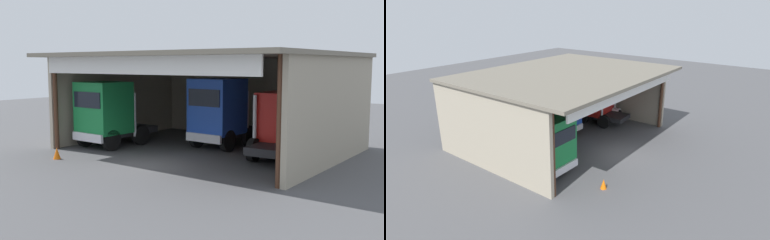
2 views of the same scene
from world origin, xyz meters
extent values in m
plane|color=#4C4C4F|center=(0.00, 0.00, 0.00)|extent=(80.00, 80.00, 0.00)
cube|color=#9E937F|center=(0.00, 10.15, 2.44)|extent=(13.58, 0.24, 4.89)
cube|color=#9E937F|center=(-6.79, 5.08, 2.44)|extent=(0.24, 10.15, 4.89)
cube|color=#9E937F|center=(6.79, 5.08, 2.44)|extent=(0.24, 10.15, 4.89)
cube|color=#6E6759|center=(0.00, 4.52, 4.99)|extent=(14.18, 11.26, 0.20)
cylinder|color=#4C2D1E|center=(-6.54, 0.15, 2.44)|extent=(0.24, 0.24, 4.89)
cylinder|color=#4C2D1E|center=(6.54, 0.15, 2.44)|extent=(0.24, 0.24, 4.89)
cube|color=white|center=(0.00, -0.44, 4.54)|extent=(12.22, 0.12, 0.90)
cube|color=#197F3D|center=(-4.82, 1.98, 2.19)|extent=(2.38, 2.26, 2.77)
cube|color=black|center=(-4.82, 0.84, 2.68)|extent=(2.02, 0.07, 0.83)
cube|color=silver|center=(-4.82, 0.81, 0.70)|extent=(2.26, 0.17, 0.44)
cube|color=#232326|center=(-4.81, 3.77, 0.73)|extent=(1.79, 3.26, 0.36)
cylinder|color=silver|center=(-3.74, 3.25, 1.77)|extent=(0.18, 0.18, 2.42)
cylinder|color=silver|center=(-5.88, 3.26, 1.77)|extent=(0.18, 0.18, 2.42)
cylinder|color=silver|center=(-5.88, 3.48, 0.85)|extent=(0.56, 1.20, 0.56)
cylinder|color=black|center=(-3.78, 1.53, 0.55)|extent=(0.30, 1.11, 1.11)
cylinder|color=black|center=(-5.86, 1.54, 0.55)|extent=(0.30, 1.11, 1.11)
cylinder|color=black|center=(-3.77, 3.77, 0.55)|extent=(0.30, 1.11, 1.11)
cylinder|color=black|center=(-5.85, 3.78, 0.55)|extent=(0.30, 1.11, 1.11)
cube|color=#1E47B7|center=(0.27, 5.46, 2.30)|extent=(2.36, 2.46, 2.95)
cube|color=black|center=(0.25, 4.24, 2.81)|extent=(1.97, 0.10, 0.88)
cube|color=silver|center=(0.25, 4.21, 0.72)|extent=(2.20, 0.20, 0.44)
cube|color=#232326|center=(0.30, 7.09, 0.75)|extent=(1.80, 2.98, 0.36)
cylinder|color=silver|center=(1.34, 6.80, 1.83)|extent=(0.18, 0.18, 2.52)
cylinder|color=silver|center=(-0.74, 6.84, 1.83)|extent=(0.18, 0.18, 2.52)
cylinder|color=silver|center=(-0.74, 6.81, 0.87)|extent=(0.58, 1.21, 0.56)
cylinder|color=black|center=(1.27, 4.96, 0.57)|extent=(0.32, 1.15, 1.15)
cylinder|color=black|center=(-0.75, 5.00, 0.57)|extent=(0.32, 1.15, 1.15)
cylinder|color=black|center=(1.31, 7.07, 0.57)|extent=(0.32, 1.15, 1.15)
cylinder|color=black|center=(-0.70, 7.11, 0.57)|extent=(0.32, 1.15, 1.15)
cube|color=red|center=(4.52, 5.27, 2.00)|extent=(2.72, 2.70, 2.40)
cube|color=black|center=(4.42, 6.54, 2.42)|extent=(2.15, 0.23, 0.72)
cube|color=silver|center=(4.42, 6.57, 0.70)|extent=(2.41, 0.35, 0.44)
cube|color=#232326|center=(4.64, 3.71, 0.73)|extent=(2.12, 2.98, 0.36)
cylinder|color=silver|center=(3.49, 3.78, 1.83)|extent=(0.18, 0.18, 2.56)
cylinder|color=silver|center=(5.77, 3.96, 1.83)|extent=(0.18, 0.18, 2.56)
cylinder|color=silver|center=(5.76, 4.10, 0.85)|extent=(0.65, 1.24, 0.56)
cylinder|color=black|center=(3.37, 5.68, 0.55)|extent=(0.39, 1.12, 1.10)
cylinder|color=black|center=(5.60, 5.86, 0.55)|extent=(0.39, 1.12, 1.10)
cylinder|color=black|center=(3.53, 3.63, 0.55)|extent=(0.39, 1.12, 1.10)
cylinder|color=black|center=(5.76, 3.80, 0.55)|extent=(0.39, 1.12, 1.10)
cylinder|color=#B21E19|center=(2.52, 9.23, 0.44)|extent=(0.58, 0.58, 0.88)
cube|color=black|center=(2.20, 8.36, 0.50)|extent=(0.90, 0.60, 1.00)
cone|color=orange|center=(-4.31, -1.53, 0.28)|extent=(0.36, 0.36, 0.56)
camera|label=1|loc=(13.87, -14.89, 4.53)|focal=42.81mm
camera|label=2|loc=(-17.89, -10.16, 9.72)|focal=31.04mm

